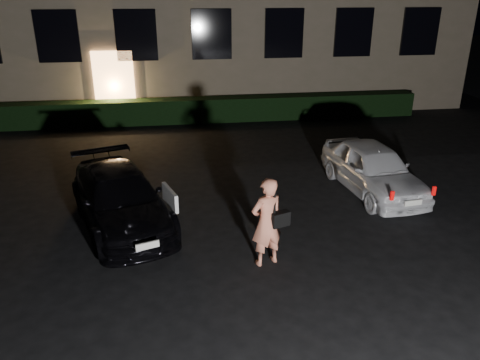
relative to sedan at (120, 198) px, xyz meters
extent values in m
plane|color=black|center=(2.64, -2.78, -0.56)|extent=(80.00, 80.00, 0.00)
cube|color=#F0A763|center=(-0.86, 8.16, 0.69)|extent=(1.40, 0.10, 2.50)
cube|color=black|center=(-2.56, 8.16, 2.44)|extent=(1.40, 0.10, 1.70)
cube|color=black|center=(0.04, 8.16, 2.44)|extent=(1.40, 0.10, 1.70)
cube|color=black|center=(2.64, 8.16, 2.44)|extent=(1.40, 0.10, 1.70)
cube|color=black|center=(5.24, 8.16, 2.44)|extent=(1.40, 0.10, 1.70)
cube|color=black|center=(7.84, 8.16, 2.44)|extent=(1.40, 0.10, 1.70)
cube|color=black|center=(10.44, 8.16, 2.44)|extent=(1.40, 0.10, 1.70)
cube|color=black|center=(2.64, 7.72, -0.13)|extent=(15.00, 0.70, 0.85)
imported|color=black|center=(0.00, 0.00, 0.00)|extent=(2.67, 4.12, 1.11)
cube|color=white|center=(1.01, -0.41, 0.13)|extent=(0.31, 0.78, 0.37)
cube|color=silver|center=(0.61, -1.88, -0.07)|extent=(0.40, 0.16, 0.12)
imported|color=white|center=(5.75, 0.82, 0.03)|extent=(1.74, 3.54, 1.16)
cube|color=red|center=(5.45, -0.85, 0.08)|extent=(0.07, 0.05, 0.19)
cube|color=red|center=(6.41, -0.75, 0.08)|extent=(0.07, 0.05, 0.19)
cube|color=silver|center=(5.93, -0.84, -0.12)|extent=(0.39, 0.08, 0.11)
imported|color=#D57A5E|center=(2.65, -1.94, 0.25)|extent=(0.69, 0.57, 1.62)
cube|color=black|center=(2.87, -1.98, 0.31)|extent=(0.36, 0.25, 0.26)
cube|color=black|center=(2.76, -1.98, 0.68)|extent=(0.05, 0.06, 0.50)
camera|label=1|loc=(1.17, -8.91, 3.96)|focal=35.00mm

